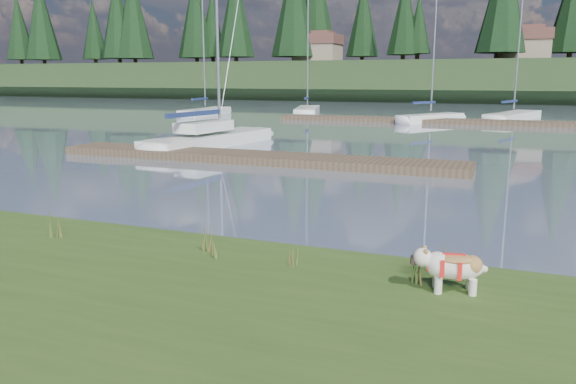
% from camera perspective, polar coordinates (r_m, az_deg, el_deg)
% --- Properties ---
extents(ground, '(200.00, 200.00, 0.00)m').
position_cam_1_polar(ground, '(40.39, 14.57, 6.79)').
color(ground, gray).
rests_on(ground, ground).
extents(ridge, '(200.00, 20.00, 5.00)m').
position_cam_1_polar(ridge, '(83.11, 18.52, 10.56)').
color(ridge, '#203318').
rests_on(ridge, ground).
extents(bulldog, '(0.97, 0.51, 0.57)m').
position_cam_1_polar(bulldog, '(7.66, 16.42, -7.16)').
color(bulldog, silver).
rests_on(bulldog, bank).
extents(sailboat_main, '(2.81, 9.14, 12.93)m').
position_cam_1_polar(sailboat_main, '(26.54, -7.02, 5.68)').
color(sailboat_main, white).
rests_on(sailboat_main, ground).
extents(dock_near, '(16.00, 2.00, 0.30)m').
position_cam_1_polar(dock_near, '(21.20, -3.74, 3.53)').
color(dock_near, '#4C3D2C').
rests_on(dock_near, ground).
extents(dock_far, '(26.00, 2.20, 0.30)m').
position_cam_1_polar(dock_far, '(40.18, 17.42, 6.82)').
color(dock_far, '#4C3D2C').
rests_on(dock_far, ground).
extents(sailboat_bg_0, '(2.14, 8.06, 11.55)m').
position_cam_1_polar(sailboat_bg_0, '(48.21, -8.02, 8.14)').
color(sailboat_bg_0, white).
rests_on(sailboat_bg_0, ground).
extents(sailboat_bg_1, '(4.01, 8.85, 12.91)m').
position_cam_1_polar(sailboat_bg_1, '(49.83, 2.04, 8.36)').
color(sailboat_bg_1, white).
rests_on(sailboat_bg_1, ground).
extents(sailboat_bg_2, '(4.59, 6.35, 10.13)m').
position_cam_1_polar(sailboat_bg_2, '(41.55, 14.79, 7.36)').
color(sailboat_bg_2, white).
rests_on(sailboat_bg_2, ground).
extents(sailboat_bg_3, '(4.38, 9.15, 13.15)m').
position_cam_1_polar(sailboat_bg_3, '(45.94, 22.21, 7.25)').
color(sailboat_bg_3, white).
rests_on(sailboat_bg_3, ground).
extents(weed_0, '(0.17, 0.14, 0.57)m').
position_cam_1_polar(weed_0, '(9.16, -8.23, -4.47)').
color(weed_0, '#475B23').
rests_on(weed_0, bank).
extents(weed_1, '(0.17, 0.14, 0.40)m').
position_cam_1_polar(weed_1, '(8.82, -7.65, -5.57)').
color(weed_1, '#475B23').
rests_on(weed_1, bank).
extents(weed_2, '(0.17, 0.14, 0.57)m').
position_cam_1_polar(weed_2, '(7.89, 12.97, -7.31)').
color(weed_2, '#475B23').
rests_on(weed_2, bank).
extents(weed_3, '(0.17, 0.14, 0.49)m').
position_cam_1_polar(weed_3, '(10.62, -22.65, -3.21)').
color(weed_3, '#475B23').
rests_on(weed_3, bank).
extents(weed_4, '(0.17, 0.14, 0.42)m').
position_cam_1_polar(weed_4, '(8.36, 0.72, -6.39)').
color(weed_4, '#475B23').
rests_on(weed_4, bank).
extents(weed_5, '(0.17, 0.14, 0.55)m').
position_cam_1_polar(weed_5, '(8.28, 15.69, -6.62)').
color(weed_5, '#475B23').
rests_on(weed_5, bank).
extents(mud_lip, '(60.00, 0.50, 0.14)m').
position_cam_1_polar(mud_lip, '(10.20, -8.91, -5.86)').
color(mud_lip, '#33281C').
rests_on(mud_lip, ground).
extents(conifer_0, '(5.72, 5.72, 14.15)m').
position_cam_1_polar(conifer_0, '(98.05, -16.95, 16.66)').
color(conifer_0, '#382619').
rests_on(conifer_0, ridge).
extents(conifer_1, '(4.40, 4.40, 11.30)m').
position_cam_1_polar(conifer_1, '(92.99, -7.71, 16.51)').
color(conifer_1, '#382619').
rests_on(conifer_1, ridge).
extents(conifer_2, '(6.60, 6.60, 16.05)m').
position_cam_1_polar(conifer_2, '(84.18, 0.63, 18.69)').
color(conifer_2, '#382619').
rests_on(conifer_2, ridge).
extents(conifer_3, '(4.84, 4.84, 12.25)m').
position_cam_1_polar(conifer_3, '(83.77, 11.75, 17.25)').
color(conifer_3, '#382619').
rests_on(conifer_3, ridge).
extents(house_0, '(6.30, 5.30, 4.65)m').
position_cam_1_polar(house_0, '(84.50, 3.08, 14.40)').
color(house_0, gray).
rests_on(house_0, ridge).
extents(house_1, '(6.30, 5.30, 4.65)m').
position_cam_1_polar(house_1, '(81.07, 23.01, 13.65)').
color(house_1, gray).
rests_on(house_1, ridge).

